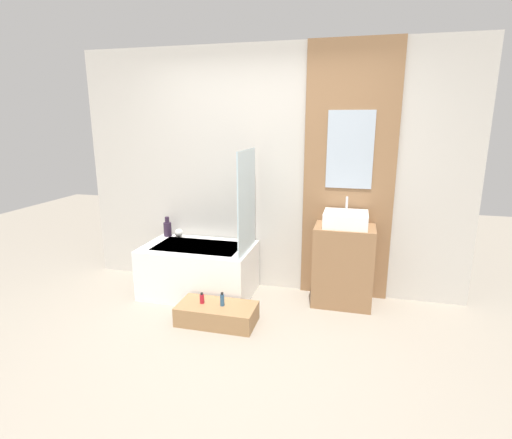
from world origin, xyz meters
name	(u,v)px	position (x,y,z in m)	size (l,w,h in m)	color
ground_plane	(221,363)	(0.00, 0.00, 0.00)	(12.00, 12.00, 0.00)	gray
wall_tiled_back	(267,172)	(0.00, 1.58, 1.30)	(4.20, 0.06, 2.60)	beige
wall_wood_accent	(349,174)	(0.86, 1.53, 1.31)	(0.91, 0.04, 2.60)	#8E6642
bathtub	(199,270)	(-0.66, 1.17, 0.27)	(1.16, 0.72, 0.54)	white
glass_shower_screen	(247,202)	(-0.11, 1.13, 1.05)	(0.01, 0.62, 1.03)	silver
wooden_step_bench	(217,314)	(-0.25, 0.59, 0.09)	(0.72, 0.37, 0.18)	#997047
vanity_cabinet	(343,266)	(0.86, 1.31, 0.41)	(0.59, 0.41, 0.82)	#8E6642
sink	(346,219)	(0.86, 1.31, 0.89)	(0.42, 0.35, 0.28)	white
vase_tall_dark	(168,228)	(-1.14, 1.44, 0.63)	(0.09, 0.09, 0.23)	#2D1E33
vase_round_light	(179,233)	(-1.00, 1.43, 0.59)	(0.09, 0.09, 0.09)	silver
bottle_soap_primary	(202,299)	(-0.39, 0.59, 0.23)	(0.04, 0.04, 0.10)	#B21928
bottle_soap_secondary	(222,300)	(-0.19, 0.59, 0.24)	(0.04, 0.04, 0.13)	#2D567A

